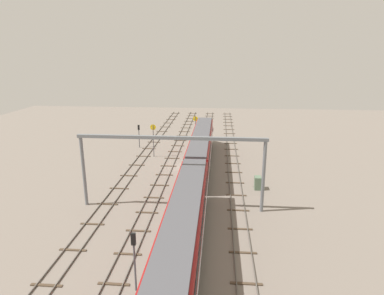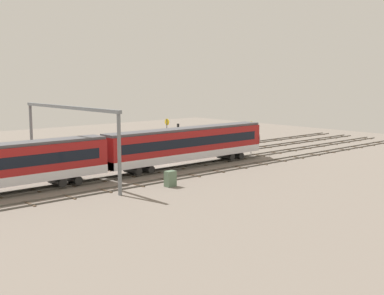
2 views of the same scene
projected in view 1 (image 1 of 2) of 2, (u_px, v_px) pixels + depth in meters
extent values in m
plane|color=slate|center=(184.00, 167.00, 49.18)|extent=(110.30, 110.30, 0.00)
cube|color=#59544C|center=(238.00, 168.00, 48.51)|extent=(94.30, 0.07, 0.16)
cube|color=#59544C|center=(228.00, 167.00, 48.63)|extent=(94.30, 0.07, 0.16)
cube|color=#473828|center=(246.00, 284.00, 24.13)|extent=(0.24, 2.40, 0.08)
cube|color=#473828|center=(243.00, 253.00, 27.89)|extent=(0.24, 2.40, 0.08)
cube|color=#473828|center=(240.00, 229.00, 31.65)|extent=(0.24, 2.40, 0.08)
cube|color=#473828|center=(238.00, 210.00, 35.41)|extent=(0.24, 2.40, 0.08)
cube|color=#473828|center=(236.00, 195.00, 39.18)|extent=(0.24, 2.40, 0.08)
cube|color=#473828|center=(235.00, 183.00, 42.94)|extent=(0.24, 2.40, 0.08)
cube|color=#473828|center=(234.00, 172.00, 46.70)|extent=(0.24, 2.40, 0.08)
cube|color=#473828|center=(233.00, 163.00, 50.46)|extent=(0.24, 2.40, 0.08)
cube|color=#473828|center=(232.00, 156.00, 54.22)|extent=(0.24, 2.40, 0.08)
cube|color=#473828|center=(231.00, 149.00, 57.99)|extent=(0.24, 2.40, 0.08)
cube|color=#473828|center=(230.00, 143.00, 61.75)|extent=(0.24, 2.40, 0.08)
cube|color=#473828|center=(230.00, 138.00, 65.51)|extent=(0.24, 2.40, 0.08)
cube|color=#473828|center=(229.00, 134.00, 69.27)|extent=(0.24, 2.40, 0.08)
cube|color=#473828|center=(229.00, 129.00, 73.03)|extent=(0.24, 2.40, 0.08)
cube|color=#473828|center=(229.00, 126.00, 76.80)|extent=(0.24, 2.40, 0.08)
cube|color=#473828|center=(228.00, 122.00, 80.56)|extent=(0.24, 2.40, 0.08)
cube|color=#473828|center=(228.00, 119.00, 84.32)|extent=(0.24, 2.40, 0.08)
cube|color=#473828|center=(227.00, 116.00, 88.08)|extent=(0.24, 2.40, 0.08)
cube|color=#473828|center=(227.00, 114.00, 91.84)|extent=(0.24, 2.40, 0.08)
cube|color=#59544C|center=(205.00, 167.00, 48.90)|extent=(94.30, 0.07, 0.16)
cube|color=#59544C|center=(196.00, 166.00, 49.02)|extent=(94.30, 0.07, 0.16)
cube|color=#473828|center=(179.00, 288.00, 23.69)|extent=(0.24, 2.40, 0.08)
cube|color=#473828|center=(185.00, 257.00, 27.30)|extent=(0.24, 2.40, 0.08)
cube|color=#473828|center=(189.00, 233.00, 30.91)|extent=(0.24, 2.40, 0.08)
cube|color=#473828|center=(192.00, 214.00, 34.53)|extent=(0.24, 2.40, 0.08)
cube|color=#473828|center=(195.00, 199.00, 38.14)|extent=(0.24, 2.40, 0.08)
cube|color=#473828|center=(197.00, 186.00, 41.75)|extent=(0.24, 2.40, 0.08)
cube|color=#473828|center=(199.00, 176.00, 45.36)|extent=(0.24, 2.40, 0.08)
cube|color=#473828|center=(201.00, 167.00, 48.97)|extent=(0.24, 2.40, 0.08)
cube|color=#473828|center=(202.00, 159.00, 52.58)|extent=(0.24, 2.40, 0.08)
cube|color=#473828|center=(203.00, 152.00, 56.19)|extent=(0.24, 2.40, 0.08)
cube|color=#473828|center=(204.00, 146.00, 59.81)|extent=(0.24, 2.40, 0.08)
cube|color=#473828|center=(205.00, 141.00, 63.42)|extent=(0.24, 2.40, 0.08)
cube|color=#473828|center=(206.00, 136.00, 67.03)|extent=(0.24, 2.40, 0.08)
cube|color=#473828|center=(207.00, 132.00, 70.64)|extent=(0.24, 2.40, 0.08)
cube|color=#473828|center=(207.00, 128.00, 74.25)|extent=(0.24, 2.40, 0.08)
cube|color=#473828|center=(208.00, 125.00, 77.86)|extent=(0.24, 2.40, 0.08)
cube|color=#473828|center=(208.00, 122.00, 81.48)|extent=(0.24, 2.40, 0.08)
cube|color=#473828|center=(209.00, 119.00, 85.09)|extent=(0.24, 2.40, 0.08)
cube|color=#473828|center=(209.00, 116.00, 88.70)|extent=(0.24, 2.40, 0.08)
cube|color=#473828|center=(210.00, 114.00, 92.31)|extent=(0.24, 2.40, 0.08)
cube|color=#59544C|center=(173.00, 166.00, 49.29)|extent=(94.30, 0.07, 0.16)
cube|color=#59544C|center=(164.00, 166.00, 49.41)|extent=(94.30, 0.07, 0.16)
cube|color=#473828|center=(114.00, 284.00, 24.08)|extent=(0.24, 2.40, 0.08)
cube|color=#473828|center=(128.00, 254.00, 27.69)|extent=(0.24, 2.40, 0.08)
cube|color=#473828|center=(138.00, 231.00, 31.31)|extent=(0.24, 2.40, 0.08)
cube|color=#473828|center=(147.00, 212.00, 34.92)|extent=(0.24, 2.40, 0.08)
cube|color=#473828|center=(154.00, 198.00, 38.53)|extent=(0.24, 2.40, 0.08)
cube|color=#473828|center=(159.00, 185.00, 42.14)|extent=(0.24, 2.40, 0.08)
cube|color=#473828|center=(164.00, 175.00, 45.75)|extent=(0.24, 2.40, 0.08)
cube|color=#473828|center=(168.00, 166.00, 49.36)|extent=(0.24, 2.40, 0.08)
cube|color=#473828|center=(172.00, 158.00, 52.97)|extent=(0.24, 2.40, 0.08)
cube|color=#473828|center=(175.00, 152.00, 56.59)|extent=(0.24, 2.40, 0.08)
cube|color=#473828|center=(178.00, 146.00, 60.20)|extent=(0.24, 2.40, 0.08)
cube|color=#473828|center=(180.00, 140.00, 63.81)|extent=(0.24, 2.40, 0.08)
cube|color=#473828|center=(182.00, 136.00, 67.42)|extent=(0.24, 2.40, 0.08)
cube|color=#473828|center=(184.00, 132.00, 71.03)|extent=(0.24, 2.40, 0.08)
cube|color=#473828|center=(186.00, 128.00, 74.64)|extent=(0.24, 2.40, 0.08)
cube|color=#473828|center=(188.00, 124.00, 78.26)|extent=(0.24, 2.40, 0.08)
cube|color=#473828|center=(189.00, 121.00, 81.87)|extent=(0.24, 2.40, 0.08)
cube|color=#473828|center=(190.00, 118.00, 85.48)|extent=(0.24, 2.40, 0.08)
cube|color=#473828|center=(192.00, 116.00, 89.09)|extent=(0.24, 2.40, 0.08)
cube|color=#473828|center=(193.00, 113.00, 92.70)|extent=(0.24, 2.40, 0.08)
cube|color=#59544C|center=(141.00, 165.00, 49.69)|extent=(94.30, 0.07, 0.16)
cube|color=#59544C|center=(132.00, 165.00, 49.80)|extent=(94.30, 0.07, 0.16)
cube|color=#473828|center=(46.00, 285.00, 23.96)|extent=(0.24, 2.40, 0.08)
cube|color=#473828|center=(73.00, 250.00, 28.26)|extent=(0.24, 2.40, 0.08)
cube|color=#473828|center=(92.00, 224.00, 32.56)|extent=(0.24, 2.40, 0.08)
cube|color=#473828|center=(107.00, 204.00, 36.86)|extent=(0.24, 2.40, 0.08)
cube|color=#473828|center=(119.00, 188.00, 41.16)|extent=(0.24, 2.40, 0.08)
cube|color=#473828|center=(129.00, 176.00, 45.46)|extent=(0.24, 2.40, 0.08)
cube|color=#473828|center=(137.00, 165.00, 49.75)|extent=(0.24, 2.40, 0.08)
cube|color=#473828|center=(143.00, 156.00, 54.05)|extent=(0.24, 2.40, 0.08)
cube|color=#473828|center=(149.00, 149.00, 58.35)|extent=(0.24, 2.40, 0.08)
cube|color=#473828|center=(154.00, 142.00, 62.65)|extent=(0.24, 2.40, 0.08)
cube|color=#473828|center=(158.00, 136.00, 66.95)|extent=(0.24, 2.40, 0.08)
cube|color=#473828|center=(162.00, 131.00, 71.25)|extent=(0.24, 2.40, 0.08)
cube|color=#473828|center=(165.00, 127.00, 75.55)|extent=(0.24, 2.40, 0.08)
cube|color=#473828|center=(168.00, 123.00, 79.85)|extent=(0.24, 2.40, 0.08)
cube|color=#473828|center=(171.00, 119.00, 84.15)|extent=(0.24, 2.40, 0.08)
cube|color=#473828|center=(173.00, 116.00, 88.45)|extent=(0.24, 2.40, 0.08)
cube|color=#473828|center=(175.00, 113.00, 92.75)|extent=(0.24, 2.40, 0.08)
cube|color=maroon|center=(201.00, 146.00, 49.68)|extent=(24.00, 2.90, 3.60)
cube|color=silver|center=(201.00, 154.00, 50.05)|extent=(24.00, 2.94, 0.90)
cube|color=#4C4C51|center=(201.00, 134.00, 49.14)|extent=(24.00, 2.50, 0.30)
cube|color=black|center=(211.00, 143.00, 49.44)|extent=(22.00, 0.04, 1.10)
cube|color=black|center=(192.00, 143.00, 49.68)|extent=(22.00, 0.04, 1.10)
cylinder|color=black|center=(197.00, 181.00, 42.09)|extent=(0.90, 2.70, 0.90)
cylinder|color=black|center=(198.00, 176.00, 43.81)|extent=(0.90, 2.70, 0.90)
cylinder|color=black|center=(203.00, 148.00, 56.79)|extent=(0.90, 2.70, 0.90)
cylinder|color=black|center=(204.00, 145.00, 58.52)|extent=(0.90, 2.70, 0.90)
cube|color=maroon|center=(184.00, 231.00, 25.93)|extent=(24.00, 2.90, 3.60)
cube|color=silver|center=(184.00, 246.00, 26.31)|extent=(24.00, 2.94, 0.90)
cube|color=#4C4C51|center=(184.00, 208.00, 25.39)|extent=(24.00, 2.50, 0.30)
cube|color=black|center=(202.00, 227.00, 25.70)|extent=(22.00, 0.04, 1.10)
cube|color=black|center=(165.00, 225.00, 25.93)|extent=(22.00, 0.04, 1.10)
cylinder|color=black|center=(191.00, 216.00, 33.05)|extent=(0.90, 2.70, 0.90)
cylinder|color=black|center=(193.00, 208.00, 34.77)|extent=(0.90, 2.70, 0.90)
cone|color=silver|center=(205.00, 129.00, 61.98)|extent=(1.60, 3.24, 3.24)
cylinder|color=slate|center=(263.00, 177.00, 34.25)|extent=(0.36, 0.36, 7.81)
cylinder|color=slate|center=(84.00, 172.00, 35.81)|extent=(0.36, 0.36, 7.81)
cube|color=slate|center=(171.00, 138.00, 33.90)|extent=(0.40, 20.07, 0.35)
cylinder|color=#4C4C51|center=(153.00, 141.00, 53.27)|extent=(0.12, 0.12, 5.38)
cylinder|color=yellow|center=(153.00, 127.00, 52.67)|extent=(0.05, 0.93, 0.93)
cube|color=black|center=(153.00, 127.00, 52.70)|extent=(0.02, 0.42, 0.12)
cylinder|color=#4C4C51|center=(195.00, 128.00, 63.52)|extent=(0.12, 0.12, 4.73)
cylinder|color=yellow|center=(195.00, 119.00, 63.02)|extent=(0.05, 0.96, 0.96)
cube|color=black|center=(195.00, 119.00, 63.05)|extent=(0.02, 0.43, 0.12)
cylinder|color=#4C4C51|center=(135.00, 268.00, 23.00)|extent=(0.14, 0.14, 3.73)
cube|color=black|center=(133.00, 239.00, 22.36)|extent=(0.20, 0.32, 0.90)
sphere|color=green|center=(134.00, 236.00, 22.41)|extent=(0.20, 0.20, 0.20)
sphere|color=#262626|center=(134.00, 241.00, 22.52)|extent=(0.20, 0.20, 0.20)
cylinder|color=#4C4C51|center=(139.00, 139.00, 58.84)|extent=(0.14, 0.14, 3.25)
cube|color=black|center=(139.00, 127.00, 58.26)|extent=(0.20, 0.32, 0.90)
sphere|color=yellow|center=(139.00, 126.00, 58.31)|extent=(0.20, 0.20, 0.20)
sphere|color=#262626|center=(139.00, 128.00, 58.42)|extent=(0.20, 0.20, 0.20)
cube|color=#597259|center=(258.00, 183.00, 40.88)|extent=(1.11, 0.79, 1.63)
cube|color=#333333|center=(257.00, 179.00, 41.35)|extent=(0.02, 0.55, 0.24)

